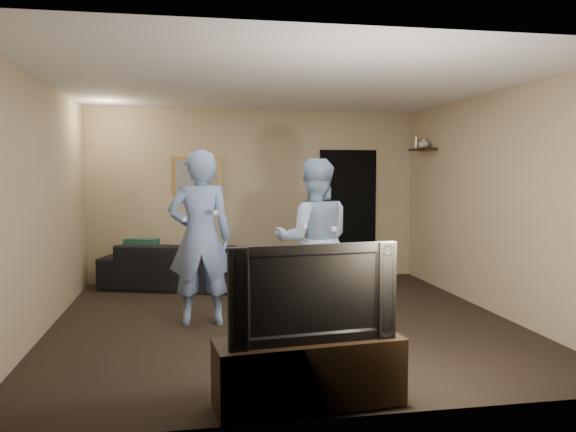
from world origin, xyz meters
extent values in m
plane|color=black|center=(0.00, 0.00, 0.00)|extent=(5.00, 5.00, 0.00)
cube|color=silver|center=(0.00, 0.00, 2.60)|extent=(5.00, 5.00, 0.04)
cube|color=tan|center=(0.00, 2.50, 1.30)|extent=(5.00, 0.04, 2.60)
cube|color=tan|center=(0.00, -2.50, 1.30)|extent=(5.00, 0.04, 2.60)
cube|color=tan|center=(-2.50, 0.00, 1.30)|extent=(0.04, 5.00, 2.60)
cube|color=tan|center=(2.50, 0.00, 1.30)|extent=(0.04, 5.00, 2.60)
imported|color=black|center=(-1.11, 2.03, 0.33)|extent=(2.40, 1.53, 0.65)
cube|color=#164434|center=(-1.69, 2.03, 0.48)|extent=(0.50, 0.28, 0.48)
cube|color=olive|center=(-0.90, 2.48, 1.60)|extent=(0.72, 0.05, 0.57)
cube|color=slate|center=(-0.90, 2.45, 1.60)|extent=(0.62, 0.01, 0.47)
cube|color=black|center=(1.45, 2.47, 1.00)|extent=(0.90, 0.06, 2.00)
cube|color=silver|center=(0.85, 2.48, 1.30)|extent=(0.08, 0.02, 0.12)
cube|color=black|center=(2.39, 1.80, 1.99)|extent=(0.20, 0.60, 0.03)
imported|color=#BCBCC1|center=(2.39, 1.75, 2.08)|extent=(0.18, 0.18, 0.16)
cylinder|color=silver|center=(2.39, 2.03, 2.09)|extent=(0.06, 0.06, 0.18)
cube|color=black|center=(-0.20, -2.28, 0.25)|extent=(1.36, 0.56, 0.47)
imported|color=black|center=(-0.20, -2.28, 0.83)|extent=(1.20, 0.28, 0.68)
imported|color=#7491C9|center=(-0.90, 0.05, 0.95)|extent=(0.69, 0.46, 1.89)
cube|color=white|center=(-1.06, -0.17, 1.17)|extent=(0.04, 0.14, 0.04)
cube|color=white|center=(-0.74, -0.17, 1.24)|extent=(0.05, 0.09, 0.05)
imported|color=#95B7D9|center=(0.34, -0.04, 0.90)|extent=(0.96, 0.80, 1.80)
cube|color=white|center=(0.18, -0.26, 1.09)|extent=(0.04, 0.14, 0.04)
cube|color=white|center=(0.50, -0.26, 1.05)|extent=(0.05, 0.09, 0.05)
camera|label=1|loc=(-1.02, -6.05, 1.66)|focal=35.00mm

